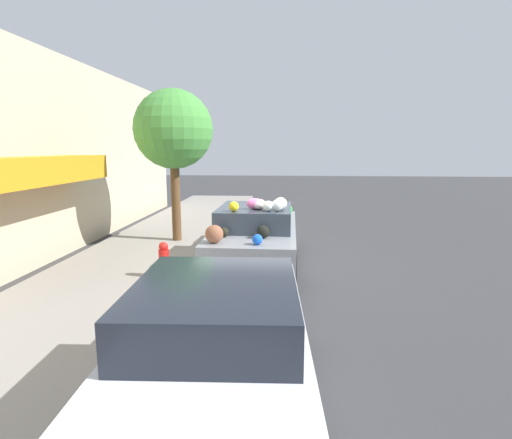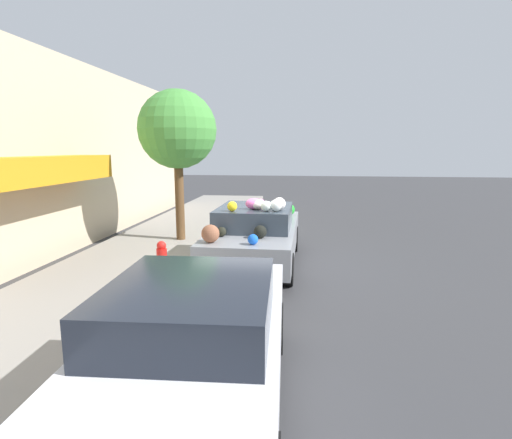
{
  "view_description": "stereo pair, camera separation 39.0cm",
  "coord_description": "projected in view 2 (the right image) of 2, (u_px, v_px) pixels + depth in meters",
  "views": [
    {
      "loc": [
        -8.78,
        -0.64,
        2.62
      ],
      "look_at": [
        0.0,
        0.02,
        1.04
      ],
      "focal_mm": 28.0,
      "sensor_mm": 36.0,
      "label": 1
    },
    {
      "loc": [
        -8.74,
        -1.03,
        2.62
      ],
      "look_at": [
        0.0,
        0.02,
        1.04
      ],
      "focal_mm": 28.0,
      "sensor_mm": 36.0,
      "label": 2
    }
  ],
  "objects": [
    {
      "name": "art_car",
      "position": [
        256.0,
        233.0,
        8.97
      ],
      "size": [
        4.27,
        1.85,
        1.62
      ],
      "rotation": [
        0.0,
        0.0,
        -0.01
      ],
      "color": "gray",
      "rests_on": "ground"
    },
    {
      "name": "parked_car_plain",
      "position": [
        195.0,
        343.0,
        3.91
      ],
      "size": [
        3.98,
        1.86,
        1.4
      ],
      "rotation": [
        0.0,
        0.0,
        0.05
      ],
      "color": "silver",
      "rests_on": "ground"
    },
    {
      "name": "building_facade",
      "position": [
        46.0,
        157.0,
        9.22
      ],
      "size": [
        18.0,
        1.2,
        4.85
      ],
      "color": "#C6B293",
      "rests_on": "ground"
    },
    {
      "name": "fire_hydrant",
      "position": [
        162.0,
        259.0,
        7.79
      ],
      "size": [
        0.2,
        0.2,
        0.7
      ],
      "color": "red",
      "rests_on": "sidewalk_curb"
    },
    {
      "name": "ground_plane",
      "position": [
        257.0,
        264.0,
        9.12
      ],
      "size": [
        60.0,
        60.0,
        0.0
      ],
      "primitive_type": "plane",
      "color": "#38383A"
    },
    {
      "name": "sidewalk_curb",
      "position": [
        144.0,
        257.0,
        9.43
      ],
      "size": [
        24.0,
        3.2,
        0.14
      ],
      "color": "gray",
      "rests_on": "ground"
    },
    {
      "name": "street_tree",
      "position": [
        177.0,
        130.0,
        10.5
      ],
      "size": [
        2.07,
        2.07,
        4.0
      ],
      "color": "brown",
      "rests_on": "sidewalk_curb"
    }
  ]
}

